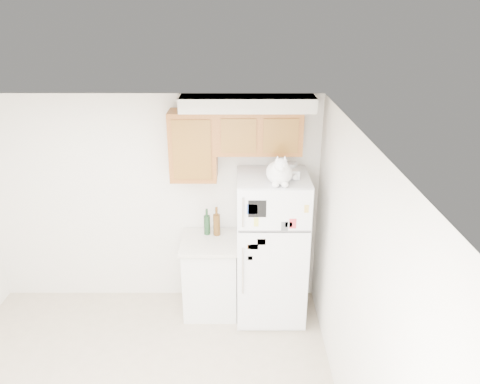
{
  "coord_description": "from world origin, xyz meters",
  "views": [
    {
      "loc": [
        1.0,
        -2.99,
        3.37
      ],
      "look_at": [
        1.0,
        1.55,
        1.55
      ],
      "focal_mm": 35.0,
      "sensor_mm": 36.0,
      "label": 1
    }
  ],
  "objects_px": {
    "refrigerator": "(271,248)",
    "cat": "(280,172)",
    "bottle_amber": "(217,221)",
    "base_counter": "(211,275)",
    "bottle_green": "(207,222)",
    "storage_box_back": "(288,167)",
    "storage_box_front": "(293,174)"
  },
  "relations": [
    {
      "from": "refrigerator",
      "to": "cat",
      "type": "distance_m",
      "value": 1.0
    },
    {
      "from": "refrigerator",
      "to": "bottle_amber",
      "type": "height_order",
      "value": "refrigerator"
    },
    {
      "from": "base_counter",
      "to": "bottle_green",
      "type": "height_order",
      "value": "bottle_green"
    },
    {
      "from": "cat",
      "to": "storage_box_back",
      "type": "distance_m",
      "value": 0.4
    },
    {
      "from": "storage_box_front",
      "to": "bottle_green",
      "type": "relative_size",
      "value": 0.48
    },
    {
      "from": "refrigerator",
      "to": "storage_box_front",
      "type": "distance_m",
      "value": 0.92
    },
    {
      "from": "cat",
      "to": "storage_box_back",
      "type": "height_order",
      "value": "cat"
    },
    {
      "from": "storage_box_front",
      "to": "cat",
      "type": "bearing_deg",
      "value": -124.19
    },
    {
      "from": "cat",
      "to": "storage_box_front",
      "type": "relative_size",
      "value": 3.19
    },
    {
      "from": "cat",
      "to": "bottle_amber",
      "type": "xyz_separation_m",
      "value": [
        -0.66,
        0.4,
        -0.73
      ]
    },
    {
      "from": "refrigerator",
      "to": "storage_box_front",
      "type": "height_order",
      "value": "storage_box_front"
    },
    {
      "from": "refrigerator",
      "to": "storage_box_back",
      "type": "xyz_separation_m",
      "value": [
        0.16,
        0.17,
        0.9
      ]
    },
    {
      "from": "cat",
      "to": "bottle_green",
      "type": "relative_size",
      "value": 1.54
    },
    {
      "from": "bottle_amber",
      "to": "bottle_green",
      "type": "bearing_deg",
      "value": 170.04
    },
    {
      "from": "cat",
      "to": "storage_box_front",
      "type": "xyz_separation_m",
      "value": [
        0.15,
        0.17,
        -0.08
      ]
    },
    {
      "from": "base_counter",
      "to": "cat",
      "type": "relative_size",
      "value": 1.92
    },
    {
      "from": "refrigerator",
      "to": "storage_box_front",
      "type": "xyz_separation_m",
      "value": [
        0.2,
        -0.04,
        0.89
      ]
    },
    {
      "from": "storage_box_back",
      "to": "bottle_green",
      "type": "xyz_separation_m",
      "value": [
        -0.89,
        0.05,
        -0.67
      ]
    },
    {
      "from": "storage_box_back",
      "to": "storage_box_front",
      "type": "relative_size",
      "value": 1.2
    },
    {
      "from": "storage_box_back",
      "to": "bottle_green",
      "type": "distance_m",
      "value": 1.12
    },
    {
      "from": "base_counter",
      "to": "storage_box_front",
      "type": "height_order",
      "value": "storage_box_front"
    },
    {
      "from": "cat",
      "to": "base_counter",
      "type": "bearing_deg",
      "value": 159.2
    },
    {
      "from": "base_counter",
      "to": "cat",
      "type": "xyz_separation_m",
      "value": [
        0.74,
        -0.28,
        1.36
      ]
    },
    {
      "from": "refrigerator",
      "to": "bottle_green",
      "type": "xyz_separation_m",
      "value": [
        -0.73,
        0.22,
        0.23
      ]
    },
    {
      "from": "refrigerator",
      "to": "bottle_amber",
      "type": "xyz_separation_m",
      "value": [
        -0.61,
        0.2,
        0.24
      ]
    },
    {
      "from": "storage_box_front",
      "to": "storage_box_back",
      "type": "bearing_deg",
      "value": 106.79
    },
    {
      "from": "storage_box_back",
      "to": "bottle_green",
      "type": "bearing_deg",
      "value": -163.45
    },
    {
      "from": "base_counter",
      "to": "bottle_green",
      "type": "xyz_separation_m",
      "value": [
        -0.04,
        0.14,
        0.61
      ]
    },
    {
      "from": "refrigerator",
      "to": "base_counter",
      "type": "xyz_separation_m",
      "value": [
        -0.69,
        0.07,
        -0.39
      ]
    },
    {
      "from": "refrigerator",
      "to": "bottle_green",
      "type": "distance_m",
      "value": 0.79
    },
    {
      "from": "base_counter",
      "to": "storage_box_back",
      "type": "height_order",
      "value": "storage_box_back"
    },
    {
      "from": "storage_box_back",
      "to": "bottle_green",
      "type": "height_order",
      "value": "storage_box_back"
    }
  ]
}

